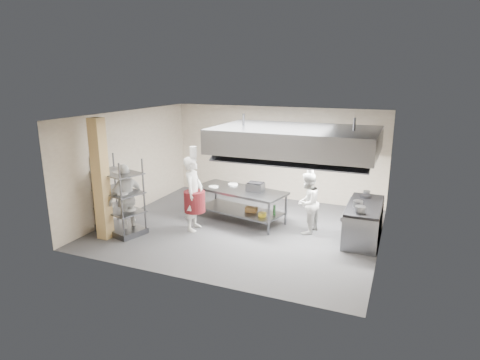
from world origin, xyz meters
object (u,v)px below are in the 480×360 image
at_px(chef_head, 193,194).
at_px(chef_line, 307,203).
at_px(chef_plating, 127,199).
at_px(pass_rack, 119,195).
at_px(stockpot, 358,204).
at_px(cooking_range, 364,223).
at_px(griddle, 255,187).
at_px(island, 240,205).

distance_m(chef_head, chef_line, 2.94).
bearing_deg(chef_plating, chef_head, 132.10).
xyz_separation_m(pass_rack, stockpot, (5.74, 1.63, -0.00)).
relative_size(cooking_range, stockpot, 8.61).
relative_size(chef_head, griddle, 4.40).
xyz_separation_m(pass_rack, cooking_range, (5.88, 1.93, -0.56)).
relative_size(cooking_range, chef_plating, 1.11).
distance_m(griddle, stockpot, 2.76).
height_order(chef_plating, griddle, chef_plating).
distance_m(pass_rack, chef_line, 4.83).
bearing_deg(chef_plating, cooking_range, 121.40).
xyz_separation_m(cooking_range, stockpot, (-0.14, -0.30, 0.56)).
bearing_deg(chef_line, pass_rack, -56.14).
xyz_separation_m(cooking_range, chef_head, (-4.19, -1.05, 0.56)).
xyz_separation_m(pass_rack, chef_plating, (0.20, 0.06, -0.08)).
bearing_deg(chef_head, cooking_range, -84.95).
relative_size(chef_line, stockpot, 6.90).
bearing_deg(cooking_range, chef_head, -165.92).
bearing_deg(chef_head, pass_rack, 108.54).
bearing_deg(chef_plating, pass_rack, -60.72).
bearing_deg(cooking_range, pass_rack, -161.81).
bearing_deg(island, chef_plating, -129.13).
height_order(island, griddle, griddle).
height_order(island, chef_plating, chef_plating).
distance_m(chef_head, griddle, 1.71).
height_order(island, cooking_range, island).
height_order(chef_head, griddle, chef_head).
height_order(pass_rack, stockpot, pass_rack).
bearing_deg(cooking_range, island, 179.72).
xyz_separation_m(island, stockpot, (3.19, -0.32, 0.53)).
xyz_separation_m(island, chef_plating, (-2.35, -1.89, 0.45)).
height_order(chef_head, chef_line, chef_head).
height_order(island, chef_line, chef_line).
bearing_deg(island, pass_rack, -130.57).
bearing_deg(griddle, chef_plating, -144.69).
distance_m(island, chef_line, 1.97).
height_order(chef_line, chef_plating, chef_plating).
height_order(cooking_range, stockpot, stockpot).
xyz_separation_m(chef_head, griddle, (1.31, 1.09, 0.04)).
distance_m(pass_rack, stockpot, 5.97).
bearing_deg(chef_line, stockpot, 94.61).
bearing_deg(pass_rack, cooking_range, 34.30).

